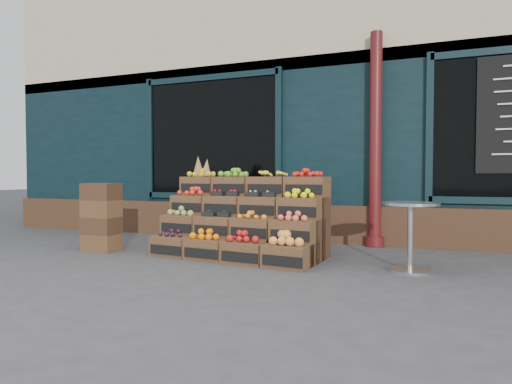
% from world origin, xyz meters
% --- Properties ---
extents(ground, '(60.00, 60.00, 0.00)m').
position_xyz_m(ground, '(0.00, 0.00, 0.00)').
color(ground, '#38383A').
rests_on(ground, ground).
extents(shop_facade, '(12.00, 6.24, 4.80)m').
position_xyz_m(shop_facade, '(0.00, 5.11, 2.40)').
color(shop_facade, black).
rests_on(shop_facade, ground).
extents(crate_display, '(2.27, 1.28, 1.36)m').
position_xyz_m(crate_display, '(-0.38, 0.68, 0.42)').
color(crate_display, '#4F341F').
rests_on(crate_display, ground).
extents(spare_crates, '(0.49, 0.34, 0.96)m').
position_xyz_m(spare_crates, '(-2.39, 0.28, 0.48)').
color(spare_crates, '#4F341F').
rests_on(spare_crates, ground).
extents(bistro_table, '(0.61, 0.61, 0.77)m').
position_xyz_m(bistro_table, '(1.73, 0.41, 0.48)').
color(bistro_table, silver).
rests_on(bistro_table, ground).
extents(shopkeeper, '(0.82, 0.63, 2.01)m').
position_xyz_m(shopkeeper, '(-1.20, 2.80, 1.01)').
color(shopkeeper, '#1C6428').
rests_on(shopkeeper, ground).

